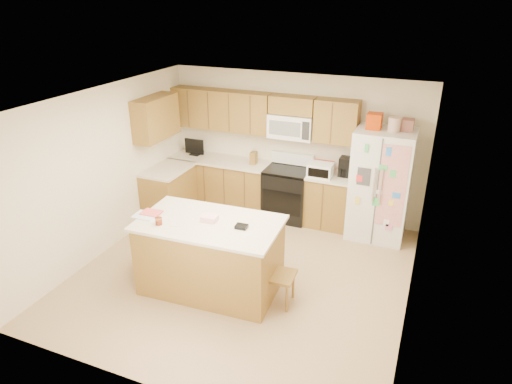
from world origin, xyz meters
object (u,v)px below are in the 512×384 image
at_px(stove, 287,193).
at_px(windsor_chair_back, 230,238).
at_px(island, 210,255).
at_px(windsor_chair_right, 278,275).
at_px(refrigerator, 381,184).
at_px(windsor_chair_left, 155,240).

height_order(stove, windsor_chair_back, stove).
bearing_deg(island, windsor_chair_right, 2.14).
height_order(refrigerator, windsor_chair_right, refrigerator).
bearing_deg(refrigerator, windsor_chair_left, -141.54).
distance_m(stove, windsor_chair_right, 2.47).
distance_m(refrigerator, windsor_chair_right, 2.53).
bearing_deg(windsor_chair_back, refrigerator, 44.14).
height_order(refrigerator, windsor_chair_left, refrigerator).
bearing_deg(windsor_chair_right, refrigerator, 69.01).
distance_m(refrigerator, windsor_chair_left, 3.61).
relative_size(stove, windsor_chair_right, 1.27).
height_order(windsor_chair_left, windsor_chair_back, windsor_chair_back).
bearing_deg(windsor_chair_left, island, -7.34).
relative_size(refrigerator, windsor_chair_left, 2.08).
height_order(stove, windsor_chair_right, stove).
relative_size(stove, refrigerator, 0.55).
distance_m(windsor_chair_back, windsor_chair_right, 1.09).
height_order(refrigerator, island, refrigerator).
bearing_deg(windsor_chair_right, island, -177.86).
xyz_separation_m(refrigerator, windsor_chair_back, (-1.83, -1.77, -0.45)).
xyz_separation_m(stove, refrigerator, (1.57, -0.06, 0.45)).
xyz_separation_m(stove, island, (-0.27, -2.41, 0.04)).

